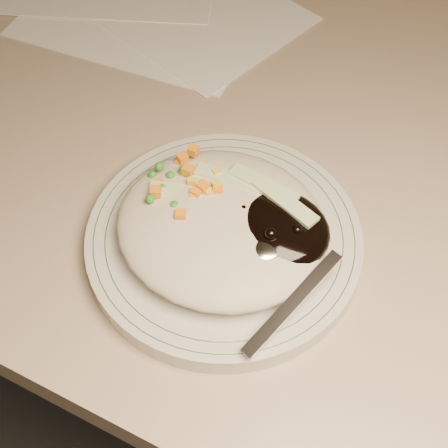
% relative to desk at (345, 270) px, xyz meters
% --- Properties ---
extents(desk, '(1.40, 0.70, 0.74)m').
position_rel_desk_xyz_m(desk, '(0.00, 0.00, 0.00)').
color(desk, tan).
rests_on(desk, ground).
extents(plate, '(0.26, 0.26, 0.02)m').
position_rel_desk_xyz_m(plate, '(-0.10, -0.16, 0.21)').
color(plate, beige).
rests_on(plate, desk).
extents(plate_rim, '(0.24, 0.24, 0.00)m').
position_rel_desk_xyz_m(plate_rim, '(-0.10, -0.16, 0.22)').
color(plate_rim, '#144723').
rests_on(plate_rim, plate).
extents(meal, '(0.21, 0.19, 0.05)m').
position_rel_desk_xyz_m(meal, '(-0.09, -0.16, 0.24)').
color(meal, '#BCB298').
rests_on(meal, plate).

